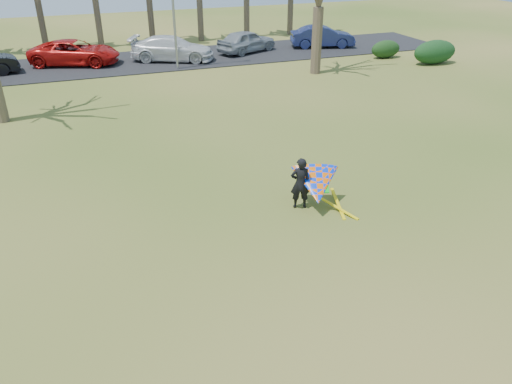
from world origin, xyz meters
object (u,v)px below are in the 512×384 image
object	(u,v)px
car_3	(172,48)
car_5	(322,37)
car_2	(75,52)
car_4	(246,41)
kite_flyer	(315,185)

from	to	relation	value
car_3	car_5	world-z (taller)	car_3
car_2	car_5	xyz separation A→B (m)	(18.11, -0.67, -0.01)
car_2	car_4	xyz separation A→B (m)	(12.03, -0.35, -0.00)
car_5	kite_flyer	xyz separation A→B (m)	(-11.89, -22.56, -0.01)
car_4	kite_flyer	world-z (taller)	kite_flyer
car_3	kite_flyer	bearing A→B (deg)	-156.36
car_2	kite_flyer	distance (m)	24.05
car_2	kite_flyer	xyz separation A→B (m)	(6.22, -23.23, -0.01)
car_5	kite_flyer	size ratio (longest dim) A/B	2.02
car_2	car_3	size ratio (longest dim) A/B	1.02
car_2	kite_flyer	bearing A→B (deg)	-145.52
car_2	car_3	xyz separation A→B (m)	(6.34, -1.12, 0.02)
car_5	kite_flyer	bearing A→B (deg)	168.23
car_5	kite_flyer	world-z (taller)	kite_flyer
kite_flyer	car_3	bearing A→B (deg)	89.68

